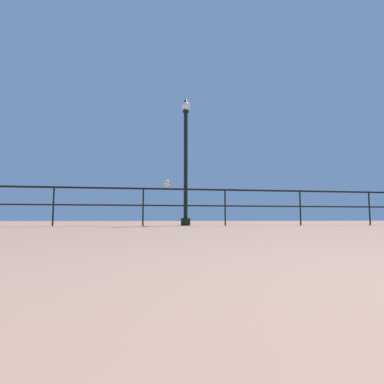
% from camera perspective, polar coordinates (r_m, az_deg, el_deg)
% --- Properties ---
extents(pier_railing, '(21.39, 0.05, 1.07)m').
position_cam_1_polar(pier_railing, '(8.49, -1.35, -1.14)').
color(pier_railing, black).
rests_on(pier_railing, ground_plane).
extents(lamppost_center, '(0.28, 0.28, 3.87)m').
position_cam_1_polar(lamppost_center, '(8.95, -1.23, 6.47)').
color(lamppost_center, black).
rests_on(lamppost_center, ground_plane).
extents(seagull_on_rail, '(0.21, 0.46, 0.22)m').
position_cam_1_polar(seagull_on_rail, '(8.44, -4.98, 1.42)').
color(seagull_on_rail, silver).
rests_on(seagull_on_rail, pier_railing).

